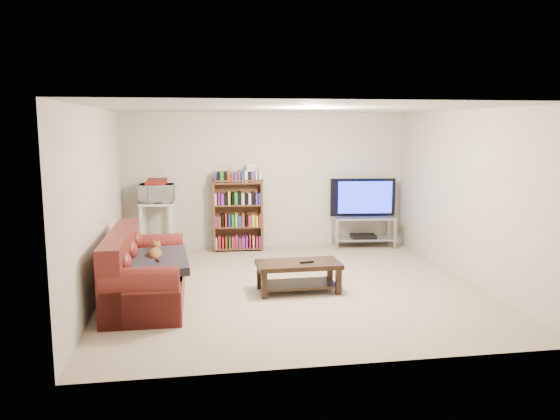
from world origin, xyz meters
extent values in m
plane|color=tan|center=(0.00, 0.00, 0.00)|extent=(5.00, 5.00, 0.00)
plane|color=white|center=(0.00, 0.00, 2.40)|extent=(5.00, 5.00, 0.00)
plane|color=beige|center=(0.00, 2.50, 1.20)|extent=(5.00, 0.00, 5.00)
plane|color=beige|center=(0.00, -2.50, 1.20)|extent=(5.00, 0.00, 5.00)
plane|color=beige|center=(-2.50, 0.00, 1.20)|extent=(0.00, 5.00, 5.00)
plane|color=beige|center=(2.50, 0.00, 1.20)|extent=(0.00, 5.00, 5.00)
cube|color=maroon|center=(-1.90, -0.29, 0.20)|extent=(0.90, 2.07, 0.39)
cube|color=maroon|center=(-2.21, -0.29, 0.45)|extent=(0.27, 2.06, 0.86)
cube|color=maroon|center=(-1.90, -1.20, 0.26)|extent=(0.85, 0.25, 0.51)
cube|color=maroon|center=(-1.89, 0.62, 0.26)|extent=(0.85, 0.25, 0.51)
cube|color=#27222B|center=(-1.80, -0.43, 0.52)|extent=(0.88, 1.09, 0.18)
cube|color=black|center=(0.04, -0.23, 0.37)|extent=(1.10, 0.57, 0.06)
cube|color=black|center=(0.04, -0.23, 0.10)|extent=(0.99, 0.51, 0.03)
cube|color=black|center=(-0.44, -0.46, 0.17)|extent=(0.07, 0.07, 0.34)
cube|color=black|center=(0.53, -0.44, 0.17)|extent=(0.07, 0.07, 0.34)
cube|color=black|center=(-0.45, -0.03, 0.17)|extent=(0.07, 0.07, 0.34)
cube|color=black|center=(0.53, -0.01, 0.17)|extent=(0.07, 0.07, 0.34)
cube|color=black|center=(0.14, -0.28, 0.41)|extent=(0.19, 0.08, 0.02)
cube|color=#999EA3|center=(1.73, 2.24, 0.53)|extent=(1.14, 0.60, 0.03)
cube|color=#999EA3|center=(1.73, 2.24, 0.15)|extent=(1.08, 0.57, 0.02)
cube|color=gray|center=(1.19, 2.07, 0.27)|extent=(0.05, 0.05, 0.55)
cube|color=gray|center=(2.22, 1.97, 0.27)|extent=(0.05, 0.05, 0.55)
cube|color=gray|center=(1.23, 2.51, 0.27)|extent=(0.05, 0.05, 0.55)
cube|color=gray|center=(2.26, 2.41, 0.27)|extent=(0.05, 0.05, 0.55)
imported|color=black|center=(1.73, 2.24, 0.89)|extent=(1.19, 0.27, 0.68)
cube|color=black|center=(1.73, 2.24, 0.19)|extent=(0.47, 0.35, 0.06)
cube|color=#50301B|center=(-0.95, 2.32, 0.63)|extent=(0.05, 0.27, 1.25)
cube|color=#50301B|center=(-0.13, 2.28, 0.63)|extent=(0.05, 0.27, 1.25)
cube|color=#50301B|center=(-0.54, 2.30, 1.24)|extent=(0.88, 0.30, 0.03)
cube|color=maroon|center=(-0.73, 2.31, 1.29)|extent=(0.26, 0.20, 0.07)
cube|color=silver|center=(-1.90, 2.13, 0.88)|extent=(0.60, 0.45, 0.04)
cube|color=silver|center=(-1.90, 2.13, 0.30)|extent=(0.54, 0.41, 0.03)
cube|color=silver|center=(-2.16, 1.99, 0.43)|extent=(0.05, 0.05, 0.86)
cube|color=silver|center=(-1.67, 1.95, 0.43)|extent=(0.05, 0.05, 0.86)
cube|color=silver|center=(-2.13, 2.32, 0.43)|extent=(0.05, 0.05, 0.86)
cube|color=silver|center=(-1.65, 2.28, 0.43)|extent=(0.05, 0.05, 0.86)
imported|color=silver|center=(-1.90, 2.13, 1.06)|extent=(0.59, 0.42, 0.31)
cube|color=maroon|center=(-1.90, 2.13, 1.24)|extent=(0.35, 0.31, 0.05)
camera|label=1|loc=(-1.31, -7.08, 2.18)|focal=35.00mm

